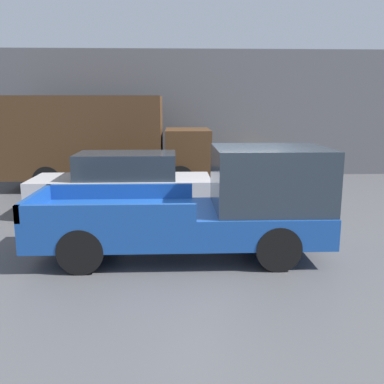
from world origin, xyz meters
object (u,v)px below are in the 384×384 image
Objects in this scene: pickup_truck at (213,206)px; delivery_truck at (100,139)px; car at (123,183)px; newspaper_box at (251,164)px.

delivery_truck is at bearing 115.22° from pickup_truck.
delivery_truck is at bearing 108.06° from car.
pickup_truck is 5.53× the size of newspaper_box.
car is at bearing 122.15° from pickup_truck.
newspaper_box is at bearing 52.52° from car.
pickup_truck is at bearing -57.85° from car.
delivery_truck is 6.90× the size of newspaper_box.
delivery_truck reaches higher than newspaper_box.
newspaper_box is (5.84, 2.25, -1.22)m from delivery_truck.
pickup_truck is at bearing -104.44° from newspaper_box.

